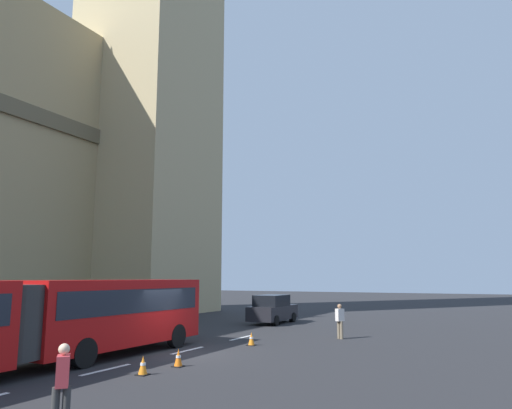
% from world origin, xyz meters
% --- Properties ---
extents(ground_plane, '(160.00, 160.00, 0.00)m').
position_xyz_m(ground_plane, '(0.00, 0.00, 0.00)').
color(ground_plane, '#262628').
extents(lane_centre_marking, '(25.20, 0.16, 0.01)m').
position_xyz_m(lane_centre_marking, '(-6.12, 0.00, 0.01)').
color(lane_centre_marking, silver).
rests_on(lane_centre_marking, ground_plane).
extents(articulated_bus, '(17.56, 2.54, 2.90)m').
position_xyz_m(articulated_bus, '(-6.11, 1.99, 1.75)').
color(articulated_bus, '#B20F0F').
rests_on(articulated_bus, ground_plane).
extents(sedan_lead, '(4.40, 1.86, 1.85)m').
position_xyz_m(sedan_lead, '(12.92, 1.74, 0.91)').
color(sedan_lead, black).
rests_on(sedan_lead, ground_plane).
extents(traffic_cone_west, '(0.36, 0.36, 0.58)m').
position_xyz_m(traffic_cone_west, '(-3.93, -1.63, 0.28)').
color(traffic_cone_west, black).
rests_on(traffic_cone_west, ground_plane).
extents(traffic_cone_middle, '(0.36, 0.36, 0.58)m').
position_xyz_m(traffic_cone_middle, '(-2.31, -1.79, 0.28)').
color(traffic_cone_middle, black).
rests_on(traffic_cone_middle, ground_plane).
extents(traffic_cone_east, '(0.36, 0.36, 0.58)m').
position_xyz_m(traffic_cone_east, '(3.26, -1.69, 0.28)').
color(traffic_cone_east, black).
rests_on(traffic_cone_east, ground_plane).
extents(pedestrian_near_cones, '(0.45, 0.46, 1.69)m').
position_xyz_m(pedestrian_near_cones, '(-8.95, -3.83, 0.91)').
color(pedestrian_near_cones, '#333333').
rests_on(pedestrian_near_cones, ground_plane).
extents(pedestrian_by_kerb, '(0.47, 0.41, 1.69)m').
position_xyz_m(pedestrian_by_kerb, '(7.29, -4.55, 0.91)').
color(pedestrian_by_kerb, '#726651').
rests_on(pedestrian_by_kerb, ground_plane).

